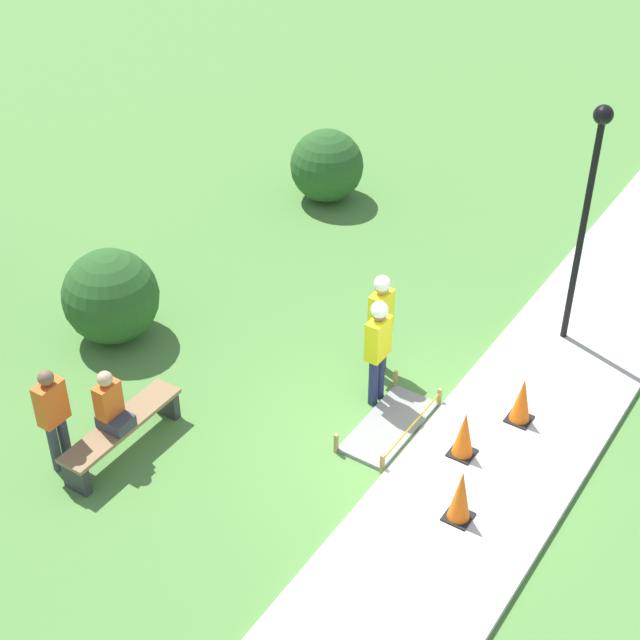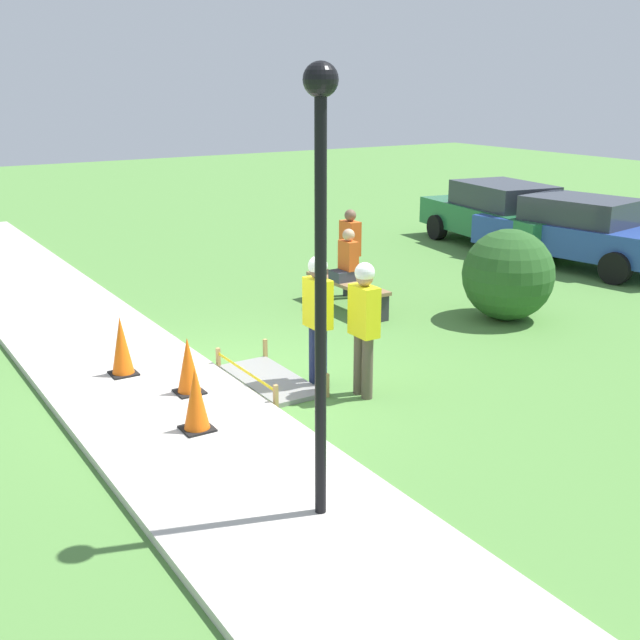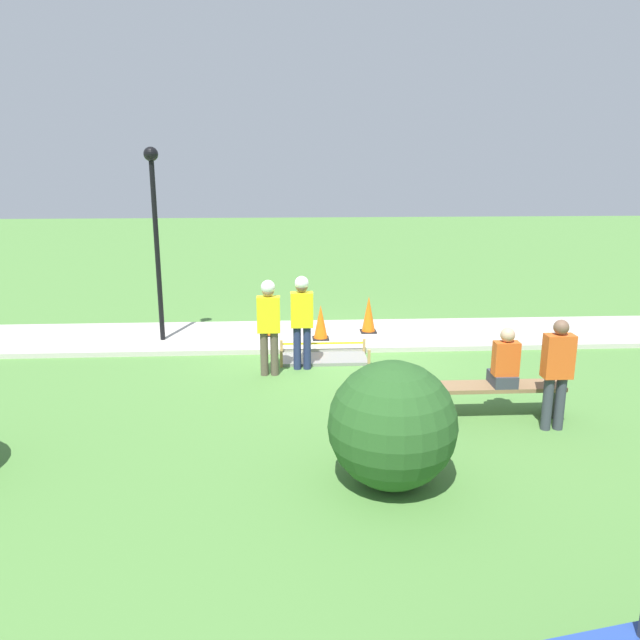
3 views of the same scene
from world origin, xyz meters
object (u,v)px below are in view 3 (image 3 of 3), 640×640
worker_supervisor (269,320)px  worker_assistant (302,315)px  person_seated_on_bench (505,363)px  traffic_cone_sidewalk_edge (270,319)px  park_bench (496,393)px  traffic_cone_near_patch (369,314)px  lamppost_near (155,216)px  bystander_in_orange_shirt (557,369)px  traffic_cone_far_patch (321,322)px

worker_supervisor → worker_assistant: size_ratio=1.00×
person_seated_on_bench → traffic_cone_sidewalk_edge: bearing=-51.0°
park_bench → person_seated_on_bench: (-0.08, 0.05, 0.49)m
traffic_cone_near_patch → person_seated_on_bench: person_seated_on_bench is taller
traffic_cone_near_patch → lamppost_near: (4.34, 0.35, 2.14)m
traffic_cone_near_patch → worker_supervisor: (2.08, 2.39, 0.53)m
traffic_cone_sidewalk_edge → worker_supervisor: size_ratio=0.42×
worker_supervisor → bystander_in_orange_shirt: bearing=148.0°
worker_supervisor → person_seated_on_bench: bearing=149.1°
traffic_cone_near_patch → worker_assistant: bearing=54.4°
park_bench → worker_supervisor: worker_supervisor is taller
traffic_cone_sidewalk_edge → bystander_in_orange_shirt: bearing=130.5°
traffic_cone_far_patch → bystander_in_orange_shirt: size_ratio=0.45×
traffic_cone_sidewalk_edge → person_seated_on_bench: size_ratio=0.82×
park_bench → bystander_in_orange_shirt: bearing=142.7°
worker_assistant → traffic_cone_sidewalk_edge: bearing=-72.2°
traffic_cone_sidewalk_edge → bystander_in_orange_shirt: size_ratio=0.45×
park_bench → lamppost_near: (5.65, -4.07, 2.28)m
bystander_in_orange_shirt → worker_assistant: bearing=-39.3°
person_seated_on_bench → bystander_in_orange_shirt: (-0.58, 0.45, 0.06)m
person_seated_on_bench → lamppost_near: 7.29m
traffic_cone_near_patch → lamppost_near: bearing=4.6°
traffic_cone_sidewalk_edge → park_bench: bearing=128.6°
traffic_cone_near_patch → traffic_cone_sidewalk_edge: size_ratio=1.08×
bystander_in_orange_shirt → traffic_cone_sidewalk_edge: bearing=-49.5°
park_bench → worker_assistant: size_ratio=1.15×
traffic_cone_near_patch → bystander_in_orange_shirt: (-1.98, 4.92, 0.41)m
traffic_cone_far_patch → lamppost_near: size_ratio=0.19×
traffic_cone_sidewalk_edge → bystander_in_orange_shirt: bystander_in_orange_shirt is taller
traffic_cone_sidewalk_edge → lamppost_near: (2.21, 0.23, 2.18)m
worker_assistant → person_seated_on_bench: bearing=140.5°
traffic_cone_sidewalk_edge → traffic_cone_far_patch: bearing=161.2°
traffic_cone_far_patch → lamppost_near: 3.94m
park_bench → worker_assistant: worker_assistant is taller
traffic_cone_near_patch → worker_supervisor: worker_supervisor is taller
traffic_cone_near_patch → worker_supervisor: 3.21m
person_seated_on_bench → worker_supervisor: 4.06m
traffic_cone_far_patch → bystander_in_orange_shirt: bearing=124.4°
traffic_cone_far_patch → worker_supervisor: worker_supervisor is taller
park_bench → lamppost_near: size_ratio=0.51×
traffic_cone_near_patch → traffic_cone_far_patch: bearing=24.3°
worker_assistant → lamppost_near: size_ratio=0.45×
bystander_in_orange_shirt → person_seated_on_bench: bearing=-38.2°
worker_supervisor → worker_assistant: (-0.59, -0.30, 0.00)m
traffic_cone_sidewalk_edge → worker_assistant: worker_assistant is taller
traffic_cone_sidewalk_edge → lamppost_near: lamppost_near is taller
worker_supervisor → lamppost_near: (2.26, -2.04, 1.62)m
traffic_cone_far_patch → person_seated_on_bench: bearing=121.7°
park_bench → worker_assistant: (2.81, -2.33, 0.66)m
person_seated_on_bench → bystander_in_orange_shirt: 0.74m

